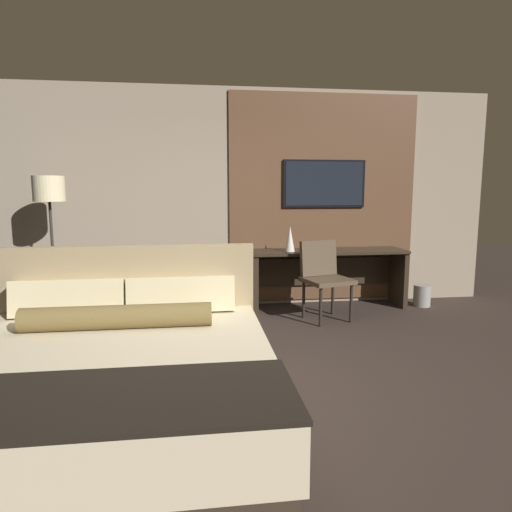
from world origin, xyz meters
The scene contains 9 objects.
ground_plane centered at (0.00, 0.00, 0.00)m, with size 16.00×16.00×0.00m, color #332823.
wall_back_tv_panel centered at (0.19, 2.59, 1.40)m, with size 7.20×0.09×2.80m.
bed centered at (-0.90, -0.51, 0.32)m, with size 2.06×2.09×1.07m.
desk centered at (1.34, 2.31, 0.52)m, with size 1.99×0.53×0.75m.
tv centered at (1.34, 2.52, 1.60)m, with size 1.09×0.04×0.61m.
desk_chair centered at (1.14, 1.79, 0.56)m, with size 0.62×0.62×0.92m.
floor_lamp centered at (-1.94, 2.00, 1.40)m, with size 0.34×0.34×1.67m.
vase_tall centered at (0.83, 2.20, 0.91)m, with size 0.12×0.12×0.31m.
waste_bin centered at (2.60, 2.17, 0.14)m, with size 0.22×0.22×0.28m.
Camera 1 is at (-0.35, -3.34, 1.53)m, focal length 32.00 mm.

